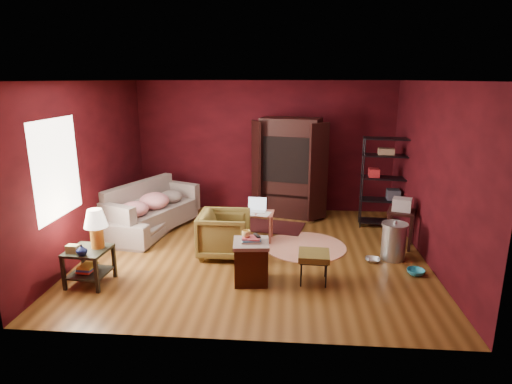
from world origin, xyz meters
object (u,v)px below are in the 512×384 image
at_px(side_table, 92,240).
at_px(tv_armoire, 290,166).
at_px(armchair, 224,232).
at_px(sofa, 150,209).
at_px(hamper, 251,261).
at_px(laptop_desk, 256,215).
at_px(wire_shelving, 385,179).

distance_m(side_table, tv_armoire, 4.36).
height_order(armchair, tv_armoire, tv_armoire).
bearing_deg(tv_armoire, sofa, -142.56).
xyz_separation_m(hamper, tv_armoire, (0.52, 3.17, 0.76)).
bearing_deg(armchair, laptop_desk, -32.29).
relative_size(sofa, hamper, 3.13).
xyz_separation_m(armchair, laptop_desk, (0.47, 0.73, 0.06)).
bearing_deg(hamper, side_table, -174.88).
xyz_separation_m(side_table, tv_armoire, (2.74, 3.37, 0.42)).
relative_size(sofa, side_table, 2.03).
height_order(laptop_desk, wire_shelving, wire_shelving).
xyz_separation_m(armchair, wire_shelving, (2.87, 1.69, 0.56)).
bearing_deg(wire_shelving, hamper, -127.46).
xyz_separation_m(armchair, side_table, (-1.69, -1.11, 0.24)).
xyz_separation_m(sofa, side_table, (-0.09, -2.20, 0.22)).
relative_size(side_table, tv_armoire, 0.53).
bearing_deg(sofa, tv_armoire, -58.01).
xyz_separation_m(hamper, laptop_desk, (-0.06, 1.65, 0.15)).
xyz_separation_m(side_table, hamper, (2.22, 0.20, -0.33)).
height_order(armchair, side_table, side_table).
height_order(laptop_desk, tv_armoire, tv_armoire).
height_order(side_table, laptop_desk, side_table).
bearing_deg(sofa, laptop_desk, -91.48).
bearing_deg(laptop_desk, tv_armoire, 72.39).
relative_size(hamper, wire_shelving, 0.40).
height_order(hamper, wire_shelving, wire_shelving).
relative_size(sofa, armchair, 2.69).
xyz_separation_m(sofa, wire_shelving, (4.48, 0.60, 0.54)).
bearing_deg(wire_shelving, tv_armoire, 167.47).
distance_m(hamper, tv_armoire, 3.30).
distance_m(tv_armoire, wire_shelving, 1.92).
relative_size(side_table, wire_shelving, 0.62).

